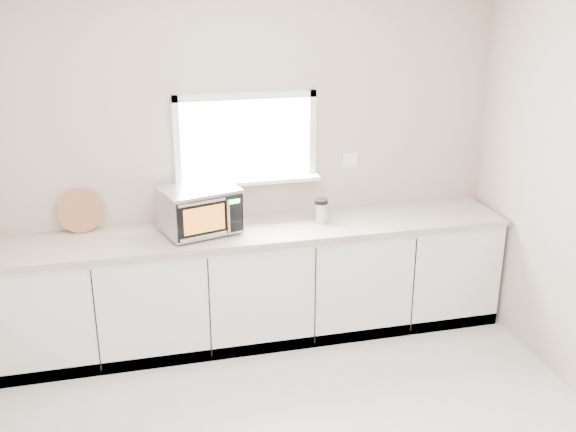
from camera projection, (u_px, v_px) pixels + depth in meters
name	position (u px, v px, depth m)	size (l,w,h in m)	color
back_wall	(246.00, 162.00, 5.22)	(4.00, 0.17, 2.70)	#B9A693
cabinets	(255.00, 285.00, 5.26)	(3.92, 0.60, 0.88)	white
countertop	(255.00, 231.00, 5.09)	(3.92, 0.64, 0.04)	#BAAF99
microwave	(200.00, 209.00, 4.96)	(0.62, 0.55, 0.34)	black
knife_block	(199.00, 219.00, 4.88)	(0.14, 0.24, 0.32)	#452418
cutting_board	(80.00, 211.00, 4.97)	(0.33, 0.33, 0.02)	#B07044
coffee_grinder	(321.00, 211.00, 5.19)	(0.12, 0.12, 0.19)	#B2B5BA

